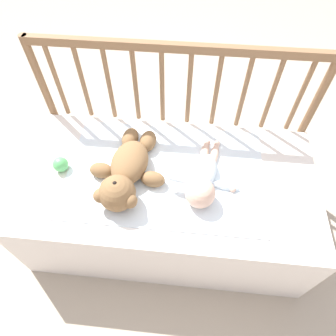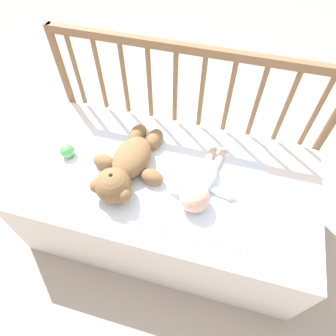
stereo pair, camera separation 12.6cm
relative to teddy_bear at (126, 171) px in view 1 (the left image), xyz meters
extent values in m
plane|color=tan|center=(0.17, 0.03, -0.49)|extent=(12.00, 12.00, 0.00)
cube|color=white|center=(0.17, 0.03, -0.27)|extent=(1.31, 0.67, 0.43)
cylinder|color=brown|center=(-0.46, 0.39, -0.06)|extent=(0.04, 0.04, 0.85)
cylinder|color=brown|center=(0.81, 0.39, -0.06)|extent=(0.04, 0.04, 0.85)
cube|color=brown|center=(0.17, 0.39, 0.34)|extent=(1.27, 0.03, 0.04)
cylinder|color=brown|center=(-0.38, 0.39, 0.13)|extent=(0.02, 0.02, 0.38)
cylinder|color=brown|center=(-0.26, 0.39, 0.13)|extent=(0.02, 0.02, 0.38)
cylinder|color=brown|center=(-0.14, 0.39, 0.13)|extent=(0.02, 0.02, 0.38)
cylinder|color=brown|center=(-0.01, 0.39, 0.13)|extent=(0.02, 0.02, 0.38)
cylinder|color=brown|center=(0.11, 0.39, 0.13)|extent=(0.02, 0.02, 0.38)
cylinder|color=brown|center=(0.23, 0.39, 0.13)|extent=(0.02, 0.02, 0.38)
cylinder|color=brown|center=(0.36, 0.39, 0.13)|extent=(0.02, 0.02, 0.38)
cylinder|color=brown|center=(0.48, 0.39, 0.13)|extent=(0.02, 0.02, 0.38)
cylinder|color=brown|center=(0.61, 0.39, 0.13)|extent=(0.02, 0.02, 0.38)
cylinder|color=brown|center=(0.73, 0.39, 0.13)|extent=(0.02, 0.02, 0.38)
cube|color=white|center=(0.16, 0.05, -0.06)|extent=(0.86, 0.55, 0.01)
ellipsoid|color=olive|center=(0.01, 0.05, 0.00)|extent=(0.18, 0.25, 0.11)
sphere|color=olive|center=(-0.01, -0.12, 0.01)|extent=(0.15, 0.15, 0.15)
sphere|color=tan|center=(-0.01, -0.12, 0.05)|extent=(0.06, 0.06, 0.06)
sphere|color=black|center=(-0.01, -0.12, 0.08)|extent=(0.02, 0.02, 0.02)
sphere|color=olive|center=(0.04, -0.15, 0.02)|extent=(0.06, 0.06, 0.06)
sphere|color=olive|center=(-0.07, -0.14, 0.02)|extent=(0.06, 0.06, 0.06)
ellipsoid|color=olive|center=(0.11, -0.01, -0.03)|extent=(0.11, 0.08, 0.07)
ellipsoid|color=olive|center=(-0.11, 0.01, -0.03)|extent=(0.11, 0.08, 0.07)
ellipsoid|color=olive|center=(0.06, 0.20, -0.02)|extent=(0.09, 0.12, 0.07)
ellipsoid|color=olive|center=(-0.02, 0.21, -0.02)|extent=(0.09, 0.12, 0.07)
ellipsoid|color=white|center=(0.33, 0.05, -0.02)|extent=(0.12, 0.19, 0.07)
sphere|color=beige|center=(0.31, -0.08, 0.00)|extent=(0.12, 0.12, 0.12)
ellipsoid|color=white|center=(0.41, 0.00, -0.04)|extent=(0.14, 0.05, 0.03)
ellipsoid|color=white|center=(0.23, -0.03, 0.02)|extent=(0.14, 0.05, 0.03)
sphere|color=beige|center=(0.45, -0.02, -0.04)|extent=(0.03, 0.03, 0.03)
sphere|color=beige|center=(0.20, 0.02, -0.04)|extent=(0.03, 0.03, 0.03)
ellipsoid|color=beige|center=(0.37, 0.16, -0.04)|extent=(0.06, 0.14, 0.04)
ellipsoid|color=beige|center=(0.33, 0.17, -0.04)|extent=(0.06, 0.14, 0.04)
sphere|color=beige|center=(0.38, 0.23, -0.04)|extent=(0.03, 0.03, 0.03)
sphere|color=beige|center=(0.34, 0.24, -0.04)|extent=(0.03, 0.03, 0.03)
sphere|color=#59BF66|center=(-0.30, 0.03, -0.03)|extent=(0.07, 0.07, 0.07)
camera|label=1|loc=(0.25, -0.72, 1.02)|focal=32.00mm
camera|label=2|loc=(0.37, -0.69, 1.02)|focal=32.00mm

